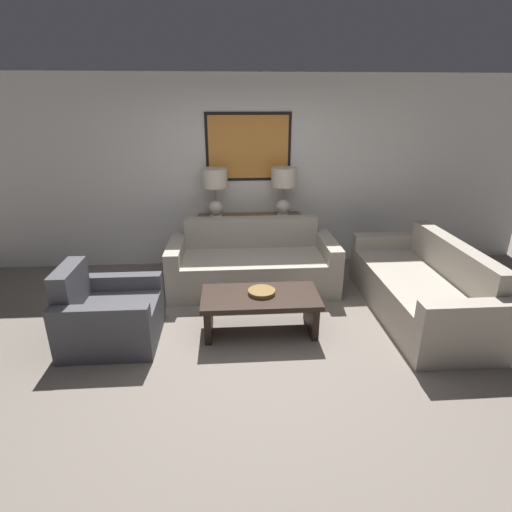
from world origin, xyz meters
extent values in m
plane|color=slate|center=(0.00, 0.00, 0.00)|extent=(20.00, 20.00, 0.00)
cube|color=silver|center=(0.00, 2.38, 1.32)|extent=(8.27, 0.10, 2.65)
cube|color=black|center=(0.00, 2.32, 1.70)|extent=(1.18, 0.01, 0.92)
cube|color=orange|center=(0.00, 2.31, 1.70)|extent=(1.10, 0.02, 0.84)
cube|color=brown|center=(0.00, 2.11, 0.39)|extent=(1.47, 0.38, 0.78)
cylinder|color=silver|center=(-0.47, 2.11, 0.79)|extent=(0.17, 0.17, 0.02)
sphere|color=silver|center=(-0.47, 2.11, 0.90)|extent=(0.20, 0.20, 0.20)
cylinder|color=#8C7A51|center=(-0.47, 2.11, 1.10)|extent=(0.02, 0.02, 0.19)
cylinder|color=beige|center=(-0.47, 2.11, 1.32)|extent=(0.35, 0.35, 0.25)
cylinder|color=silver|center=(0.47, 2.11, 0.79)|extent=(0.17, 0.17, 0.02)
sphere|color=silver|center=(0.47, 2.11, 0.90)|extent=(0.20, 0.20, 0.20)
cylinder|color=#8C7A51|center=(0.47, 2.11, 1.10)|extent=(0.02, 0.02, 0.19)
cylinder|color=beige|center=(0.47, 2.11, 1.32)|extent=(0.35, 0.35, 0.25)
cube|color=#ADA393|center=(0.00, 1.31, 0.23)|extent=(1.76, 0.73, 0.45)
cube|color=#ADA393|center=(0.00, 1.76, 0.43)|extent=(1.76, 0.18, 0.85)
cube|color=#ADA393|center=(-0.97, 1.40, 0.32)|extent=(0.18, 0.91, 0.64)
cube|color=#ADA393|center=(0.97, 1.40, 0.32)|extent=(0.18, 0.91, 0.64)
cube|color=#ADA393|center=(1.73, 0.60, 0.23)|extent=(0.73, 1.76, 0.45)
cube|color=#ADA393|center=(2.18, 0.60, 0.43)|extent=(0.18, 1.76, 0.85)
cube|color=#ADA393|center=(1.82, 1.57, 0.32)|extent=(0.91, 0.18, 0.64)
cube|color=#ADA393|center=(1.82, -0.38, 0.32)|extent=(0.91, 0.18, 0.64)
cube|color=black|center=(0.01, 0.33, 0.40)|extent=(1.21, 0.61, 0.05)
cube|color=black|center=(-0.53, 0.33, 0.19)|extent=(0.07, 0.49, 0.37)
cube|color=black|center=(0.55, 0.33, 0.19)|extent=(0.07, 0.49, 0.37)
cylinder|color=olive|center=(0.03, 0.36, 0.45)|extent=(0.28, 0.28, 0.04)
cube|color=#4C4C51|center=(-1.40, 0.27, 0.20)|extent=(0.72, 0.58, 0.40)
cube|color=#4C4C51|center=(-1.85, 0.27, 0.41)|extent=(0.18, 0.58, 0.81)
cube|color=#4C4C51|center=(-1.49, -0.09, 0.28)|extent=(0.90, 0.14, 0.56)
cube|color=#4C4C51|center=(-1.49, 0.64, 0.28)|extent=(0.90, 0.14, 0.56)
camera|label=1|loc=(-0.29, -3.34, 2.28)|focal=28.00mm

